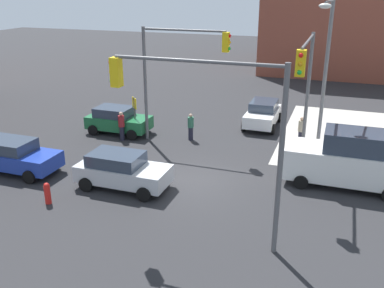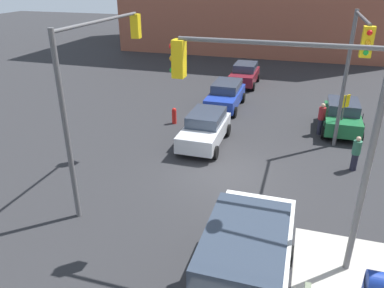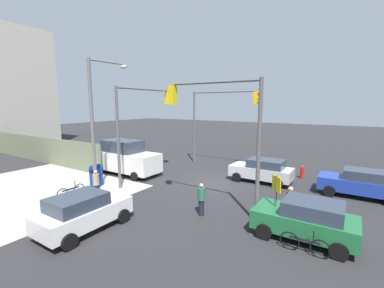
% 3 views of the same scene
% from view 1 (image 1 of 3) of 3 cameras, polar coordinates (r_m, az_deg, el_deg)
% --- Properties ---
extents(ground_plane, '(120.00, 120.00, 0.00)m').
position_cam_1_polar(ground_plane, '(20.21, 0.21, -4.81)').
color(ground_plane, '#28282B').
extents(traffic_signal_nw_corner, '(5.04, 0.36, 6.50)m').
position_cam_1_polar(traffic_signal_nw_corner, '(23.74, -2.14, 10.70)').
color(traffic_signal_nw_corner, '#59595B').
rests_on(traffic_signal_nw_corner, ground).
extents(traffic_signal_se_corner, '(6.07, 0.36, 6.50)m').
position_cam_1_polar(traffic_signal_se_corner, '(13.90, 2.51, 3.88)').
color(traffic_signal_se_corner, '#59595B').
rests_on(traffic_signal_se_corner, ground).
extents(traffic_signal_ne_corner, '(0.36, 5.48, 6.50)m').
position_cam_1_polar(traffic_signal_ne_corner, '(20.12, 14.91, 8.33)').
color(traffic_signal_ne_corner, '#59595B').
rests_on(traffic_signal_ne_corner, ground).
extents(street_lamp_corner, '(0.61, 2.67, 8.00)m').
position_cam_1_polar(street_lamp_corner, '(23.03, 17.31, 9.75)').
color(street_lamp_corner, slate).
rests_on(street_lamp_corner, ground).
extents(warning_sign_two_way, '(0.48, 0.48, 2.40)m').
position_cam_1_polar(warning_sign_two_way, '(25.77, -7.66, 4.56)').
color(warning_sign_two_way, '#4C4C4C').
rests_on(warning_sign_two_way, ground).
extents(mailbox_blue, '(0.56, 0.64, 1.43)m').
position_cam_1_polar(mailbox_blue, '(23.60, 18.75, -0.12)').
color(mailbox_blue, navy).
rests_on(mailbox_blue, ground).
extents(fire_hydrant, '(0.26, 0.26, 0.94)m').
position_cam_1_polar(fire_hydrant, '(18.93, -18.73, -6.19)').
color(fire_hydrant, red).
rests_on(fire_hydrant, ground).
extents(coupe_silver, '(4.16, 2.02, 1.62)m').
position_cam_1_polar(coupe_silver, '(19.43, -9.35, -3.44)').
color(coupe_silver, '#B7BABF').
rests_on(coupe_silver, ground).
extents(hatchback_blue, '(4.38, 2.02, 1.62)m').
position_cam_1_polar(hatchback_blue, '(22.54, -22.68, -1.39)').
color(hatchback_blue, '#1E389E').
rests_on(hatchback_blue, ground).
extents(hatchback_green, '(3.85, 2.02, 1.62)m').
position_cam_1_polar(hatchback_green, '(26.67, -9.86, 3.19)').
color(hatchback_green, '#1E6638').
rests_on(hatchback_green, ground).
extents(sedan_white, '(2.02, 3.88, 1.62)m').
position_cam_1_polar(sedan_white, '(27.95, 9.42, 4.03)').
color(sedan_white, white).
rests_on(sedan_white, ground).
extents(van_white_delivery, '(5.40, 2.32, 2.62)m').
position_cam_1_polar(van_white_delivery, '(20.43, 20.26, -1.94)').
color(van_white_delivery, white).
rests_on(van_white_delivery, ground).
extents(pedestrian_crossing, '(0.36, 0.36, 1.73)m').
position_cam_1_polar(pedestrian_crossing, '(25.35, -9.37, 2.45)').
color(pedestrian_crossing, maroon).
rests_on(pedestrian_crossing, ground).
extents(pedestrian_waiting, '(0.36, 0.36, 1.67)m').
position_cam_1_polar(pedestrian_waiting, '(25.05, 14.34, 1.77)').
color(pedestrian_waiting, '#9E937A').
rests_on(pedestrian_waiting, ground).
extents(pedestrian_walking_north, '(0.36, 0.36, 1.60)m').
position_cam_1_polar(pedestrian_walking_north, '(25.08, -0.17, 2.36)').
color(pedestrian_walking_north, '#2D664C').
rests_on(pedestrian_walking_north, ground).
extents(bicycle_leaning_on_fence, '(0.05, 1.75, 0.97)m').
position_cam_1_polar(bicycle_leaning_on_fence, '(25.81, 17.48, 0.78)').
color(bicycle_leaning_on_fence, black).
rests_on(bicycle_leaning_on_fence, ground).
extents(bicycle_at_crosswalk, '(1.75, 0.05, 0.97)m').
position_cam_1_polar(bicycle_at_crosswalk, '(27.82, -8.98, 2.90)').
color(bicycle_at_crosswalk, black).
rests_on(bicycle_at_crosswalk, ground).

